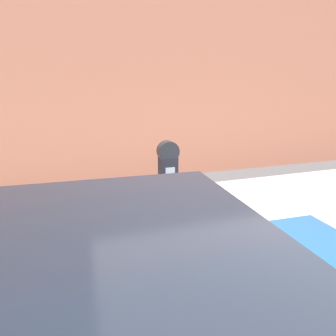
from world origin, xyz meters
TOP-DOWN VIEW (x-y plane):
  - sidewalk at (0.00, 2.20)m, footprint 24.00×2.80m
  - building_facade at (0.00, 4.96)m, footprint 24.00×0.30m
  - parking_meter at (-0.44, 0.98)m, footprint 0.21×0.14m

SIDE VIEW (x-z plane):
  - sidewalk at x=0.00m, z-range 0.00..0.14m
  - parking_meter at x=-0.44m, z-range 0.41..1.88m
  - building_facade at x=0.00m, z-range 0.00..5.84m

